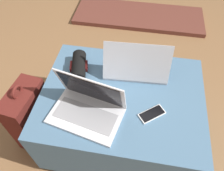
{
  "coord_description": "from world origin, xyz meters",
  "views": [
    {
      "loc": [
        0.07,
        -0.72,
        1.42
      ],
      "look_at": [
        -0.05,
        -0.01,
        0.53
      ],
      "focal_mm": 35.0,
      "sensor_mm": 36.0,
      "label": 1
    }
  ],
  "objects": [
    {
      "name": "laptop_far",
      "position": [
        0.05,
        0.18,
        0.5
      ],
      "size": [
        0.38,
        0.25,
        0.23
      ],
      "rotation": [
        0.0,
        0.0,
        3.2
      ],
      "color": "#B7B7BC",
      "rests_on": "ottoman"
    },
    {
      "name": "fireplace_hearth",
      "position": [
        0.0,
        1.43,
        0.02
      ],
      "size": [
        1.4,
        0.5,
        0.04
      ],
      "color": "brown",
      "rests_on": "ground_plane"
    },
    {
      "name": "ottoman",
      "position": [
        0.0,
        0.0,
        0.23
      ],
      "size": [
        0.91,
        0.7,
        0.45
      ],
      "color": "#2A3D4E",
      "rests_on": "ground_plane"
    },
    {
      "name": "cell_phone",
      "position": [
        0.17,
        -0.1,
        0.46
      ],
      "size": [
        0.15,
        0.13,
        0.01
      ],
      "rotation": [
        0.0,
        0.0,
        5.38
      ],
      "color": "white",
      "rests_on": "ottoman"
    },
    {
      "name": "wrist_brace",
      "position": [
        -0.28,
        0.13,
        0.49
      ],
      "size": [
        0.12,
        0.21,
        0.08
      ],
      "rotation": [
        0.0,
        0.0,
        1.8
      ],
      "color": "black",
      "rests_on": "ottoman"
    },
    {
      "name": "backpack",
      "position": [
        -0.57,
        -0.1,
        0.22
      ],
      "size": [
        0.21,
        0.3,
        0.52
      ],
      "rotation": [
        0.0,
        0.0,
        -1.7
      ],
      "color": "#5B1E19",
      "rests_on": "ground_plane"
    },
    {
      "name": "ground_plane",
      "position": [
        0.0,
        0.0,
        0.0
      ],
      "size": [
        14.0,
        14.0,
        0.0
      ],
      "primitive_type": "plane",
      "color": "olive"
    },
    {
      "name": "laptop_near",
      "position": [
        -0.16,
        -0.14,
        0.5
      ],
      "size": [
        0.4,
        0.3,
        0.24
      ],
      "rotation": [
        0.0,
        0.0,
        -0.21
      ],
      "color": "silver",
      "rests_on": "ottoman"
    }
  ]
}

